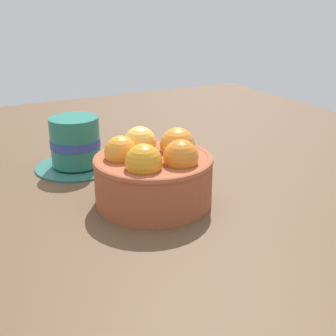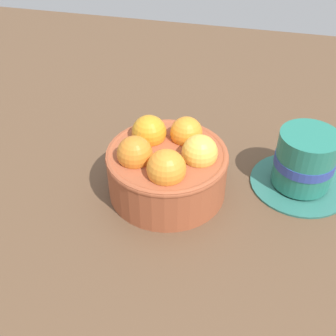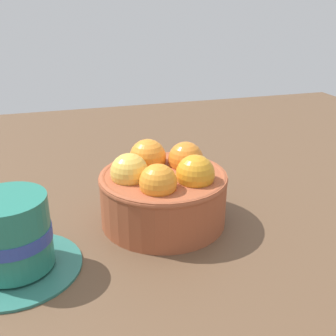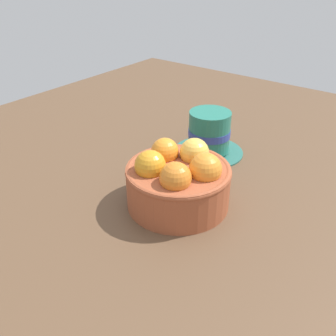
{
  "view_description": "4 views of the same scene",
  "coord_description": "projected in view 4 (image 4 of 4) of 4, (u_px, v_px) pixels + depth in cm",
  "views": [
    {
      "loc": [
        48.13,
        -22.96,
        25.61
      ],
      "look_at": [
        0.17,
        2.07,
        4.52
      ],
      "focal_mm": 47.03,
      "sensor_mm": 36.0,
      "label": 1
    },
    {
      "loc": [
        -10.18,
        41.91,
        39.11
      ],
      "look_at": [
        -0.26,
        0.63,
        4.41
      ],
      "focal_mm": 46.16,
      "sensor_mm": 36.0,
      "label": 2
    },
    {
      "loc": [
        -12.16,
        -42.93,
        25.79
      ],
      "look_at": [
        1.08,
        1.57,
        6.39
      ],
      "focal_mm": 43.25,
      "sensor_mm": 36.0,
      "label": 3
    },
    {
      "loc": [
        39.45,
        28.18,
        34.22
      ],
      "look_at": [
        0.45,
        -1.57,
        5.96
      ],
      "focal_mm": 41.12,
      "sensor_mm": 36.0,
      "label": 4
    }
  ],
  "objects": [
    {
      "name": "ground_plane",
      "position": [
        178.0,
        212.0,
        0.6
      ],
      "size": [
        133.85,
        119.85,
        3.43
      ],
      "primitive_type": "cube",
      "color": "brown"
    },
    {
      "name": "terracotta_bowl",
      "position": [
        178.0,
        180.0,
        0.57
      ],
      "size": [
        15.63,
        15.63,
        9.48
      ],
      "color": "#9E4C2D",
      "rests_on": "ground_plane"
    },
    {
      "name": "coffee_cup",
      "position": [
        209.0,
        135.0,
        0.72
      ],
      "size": [
        13.21,
        13.21,
        8.23
      ],
      "color": "#2B685D",
      "rests_on": "ground_plane"
    }
  ]
}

